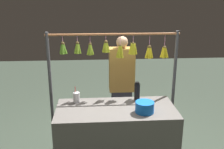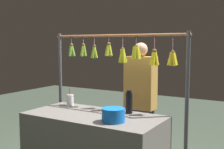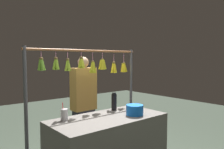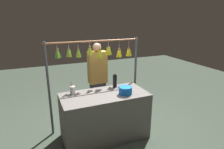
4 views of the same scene
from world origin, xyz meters
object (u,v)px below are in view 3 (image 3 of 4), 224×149
(water_bottle, at_px, (114,102))
(vendor_person, at_px, (84,108))
(blue_bucket, at_px, (135,110))
(drink_cup, at_px, (64,115))

(water_bottle, relative_size, vendor_person, 0.16)
(vendor_person, bearing_deg, blue_bucket, 100.13)
(drink_cup, bearing_deg, blue_bucket, 156.38)
(water_bottle, distance_m, blue_bucket, 0.39)
(drink_cup, bearing_deg, water_bottle, -178.56)
(drink_cup, distance_m, vendor_person, 0.92)
(water_bottle, height_order, blue_bucket, water_bottle)
(water_bottle, xyz_separation_m, blue_bucket, (-0.03, 0.39, -0.06))
(water_bottle, distance_m, vendor_person, 0.63)
(water_bottle, bearing_deg, vendor_person, -76.25)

